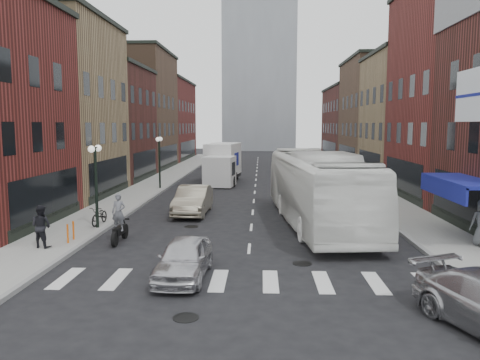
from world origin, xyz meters
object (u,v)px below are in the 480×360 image
object	(u,v)px
streetlamp_far	(159,153)
box_truck	(222,164)
sedan_left_near	(184,258)
motorcycle_rider	(119,220)
sedan_left_far	(193,200)
bike_rack	(71,232)
transit_bus	(318,188)
billboard_sign	(476,97)
parked_bicycle	(100,215)
streetlamp_near	(96,170)
ped_left_solo	(41,226)

from	to	relation	value
streetlamp_far	box_truck	xyz separation A→B (m)	(4.50, 4.46, -1.23)
sedan_left_near	motorcycle_rider	bearing A→B (deg)	130.74
box_truck	sedan_left_far	distance (m)	14.17
bike_rack	transit_bus	bearing A→B (deg)	22.45
billboard_sign	bike_rack	bearing A→B (deg)	177.17
sedan_left_near	parked_bicycle	xyz separation A→B (m)	(-5.42, 7.38, -0.06)
bike_rack	transit_bus	world-z (taller)	transit_bus
billboard_sign	sedan_left_near	size ratio (longest dim) A/B	0.95
box_truck	sedan_left_far	world-z (taller)	box_truck
billboard_sign	sedan_left_near	bearing A→B (deg)	-162.96
motorcycle_rider	sedan_left_far	world-z (taller)	motorcycle_rider
bike_rack	sedan_left_far	size ratio (longest dim) A/B	0.16
billboard_sign	box_truck	xyz separation A→B (m)	(-11.49, 21.96, -4.45)
streetlamp_far	motorcycle_rider	distance (m)	16.50
streetlamp_near	ped_left_solo	size ratio (longest dim) A/B	2.37
bike_rack	parked_bicycle	xyz separation A→B (m)	(0.10, 3.31, 0.06)
box_truck	ped_left_solo	world-z (taller)	box_truck
sedan_left_near	streetlamp_far	bearing A→B (deg)	106.73
streetlamp_near	parked_bicycle	distance (m)	2.38
transit_bus	motorcycle_rider	bearing A→B (deg)	-161.02
streetlamp_near	bike_rack	world-z (taller)	streetlamp_near
motorcycle_rider	ped_left_solo	xyz separation A→B (m)	(-2.74, -1.43, 0.01)
motorcycle_rider	parked_bicycle	xyz separation A→B (m)	(-1.88, 2.90, -0.40)
billboard_sign	transit_bus	world-z (taller)	billboard_sign
bike_rack	motorcycle_rider	world-z (taller)	motorcycle_rider
sedan_left_near	ped_left_solo	bearing A→B (deg)	156.51
billboard_sign	motorcycle_rider	size ratio (longest dim) A/B	1.72
box_truck	sedan_left_near	xyz separation A→B (m)	(0.82, -25.22, -1.02)
billboard_sign	ped_left_solo	world-z (taller)	billboard_sign
streetlamp_near	sedan_left_far	bearing A→B (deg)	47.12
box_truck	parked_bicycle	distance (m)	18.46
sedan_left_far	parked_bicycle	distance (m)	5.54
transit_bus	parked_bicycle	world-z (taller)	transit_bus
billboard_sign	streetlamp_far	bearing A→B (deg)	132.41
billboard_sign	box_truck	size ratio (longest dim) A/B	0.46
motorcycle_rider	parked_bicycle	distance (m)	3.48
parked_bicycle	streetlamp_near	bearing A→B (deg)	-77.46
bike_rack	box_truck	size ratio (longest dim) A/B	0.10
streetlamp_far	motorcycle_rider	world-z (taller)	streetlamp_far
billboard_sign	bike_rack	world-z (taller)	billboard_sign
billboard_sign	streetlamp_far	xyz separation A→B (m)	(-15.99, 17.50, -3.22)
sedan_left_far	ped_left_solo	bearing A→B (deg)	-120.43
bike_rack	box_truck	distance (m)	21.70
billboard_sign	box_truck	world-z (taller)	billboard_sign
box_truck	sedan_left_near	world-z (taller)	box_truck
box_truck	ped_left_solo	size ratio (longest dim) A/B	4.66
box_truck	transit_bus	world-z (taller)	transit_bus
box_truck	sedan_left_far	xyz separation A→B (m)	(-0.49, -14.14, -0.89)
sedan_left_far	billboard_sign	bearing A→B (deg)	-31.82
ped_left_solo	transit_bus	bearing A→B (deg)	-140.52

